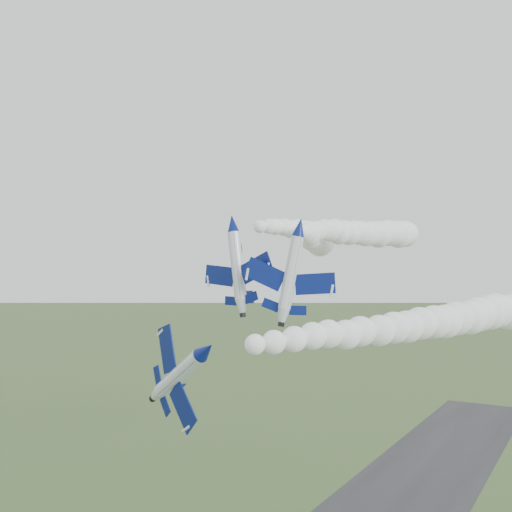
# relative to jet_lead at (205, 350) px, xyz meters

# --- Properties ---
(jet_lead) EXTENTS (6.07, 11.11, 8.14)m
(jet_lead) POSITION_rel_jet_lead_xyz_m (0.00, 0.00, 0.00)
(jet_lead) COLOR white
(smoke_trail_jet_lead) EXTENTS (29.58, 66.97, 5.50)m
(smoke_trail_jet_lead) POSITION_rel_jet_lead_xyz_m (14.11, 34.27, 1.34)
(smoke_trail_jet_lead) COLOR white
(jet_pair_left) EXTENTS (11.20, 13.42, 3.52)m
(jet_pair_left) POSITION_rel_jet_lead_xyz_m (-13.66, 24.55, 12.95)
(jet_pair_left) COLOR white
(smoke_trail_jet_pair_left) EXTENTS (12.75, 56.00, 5.46)m
(smoke_trail_jet_pair_left) POSITION_rel_jet_lead_xyz_m (-10.02, 55.45, 13.84)
(smoke_trail_jet_pair_left) COLOR white
(jet_pair_right) EXTENTS (11.05, 12.89, 3.76)m
(jet_pair_right) POSITION_rel_jet_lead_xyz_m (-4.01, 24.86, 12.02)
(jet_pair_right) COLOR white
(smoke_trail_jet_pair_right) EXTENTS (27.46, 54.13, 5.84)m
(smoke_trail_jet_pair_right) POSITION_rel_jet_lead_xyz_m (-15.66, 53.86, 12.94)
(smoke_trail_jet_pair_right) COLOR white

